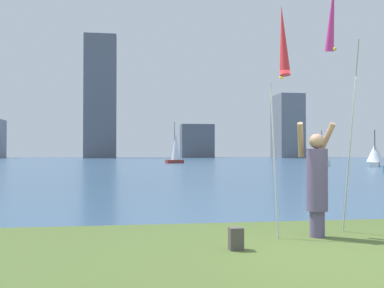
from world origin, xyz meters
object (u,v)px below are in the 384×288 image
Objects in this scene: kite_flag_right at (333,21)px; sailboat_0 at (176,148)px; sailboat_2 at (322,152)px; sailboat_3 at (375,155)px; person at (317,180)px; kite_flag_left at (283,46)px; bag at (236,239)px.

kite_flag_right is 45.68m from sailboat_0.
kite_flag_right is at bearing -114.40° from sailboat_2.
kite_flag_right reaches higher than sailboat_2.
person is at bearing -122.00° from sailboat_3.
kite_flag_left is at bearing -94.35° from sailboat_0.
bag is 39.25m from sailboat_3.
kite_flag_right reaches higher than person.
kite_flag_right is 36.99m from sailboat_3.
kite_flag_left is at bearing -141.90° from kite_flag_right.
sailboat_0 is at bearing 87.15° from kite_flag_right.
bag is (-0.82, -0.44, -2.74)m from kite_flag_left.
bag is 0.06× the size of sailboat_0.
person is 0.51× the size of kite_flag_left.
sailboat_0 reaches higher than sailboat_3.
kite_flag_left is at bearing 27.90° from bag.
person is at bearing -130.93° from kite_flag_right.
kite_flag_right is 0.88× the size of sailboat_0.
person is 0.53× the size of sailboat_3.
sailboat_2 reaches higher than sailboat_3.
sailboat_0 is 1.44× the size of sailboat_2.
kite_flag_left is 0.81× the size of kite_flag_right.
kite_flag_left reaches higher than sailboat_2.
sailboat_2 is (17.08, 34.46, 1.16)m from bag.
sailboat_2 reaches higher than person.
sailboat_3 is at bearing -39.64° from sailboat_0.
sailboat_0 reaches higher than bag.
bag is at bearing -147.71° from person.
bag is at bearing -95.31° from sailboat_0.
sailboat_0 is at bearing 140.36° from sailboat_3.
bag is at bearing -116.36° from sailboat_2.
kite_flag_right is 14.49× the size of bag.
kite_flag_left reaches higher than person.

